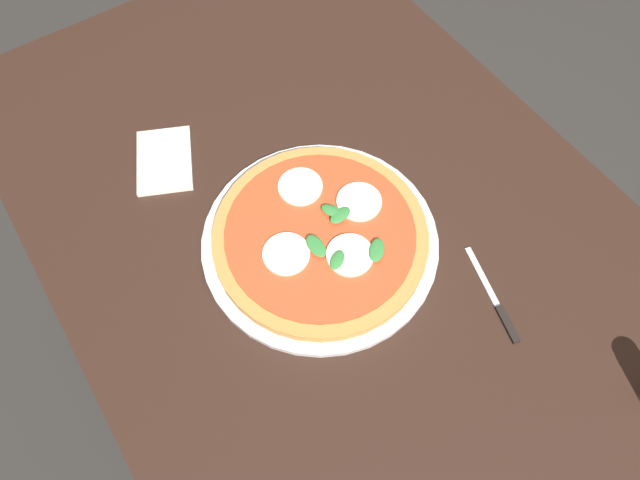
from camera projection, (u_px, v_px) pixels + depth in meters
ground_plane at (342, 376)px, 1.50m from camera, size 6.00×6.00×0.00m
dining_table at (355, 278)px, 0.95m from camera, size 1.44×0.85×0.73m
serving_tray at (320, 241)px, 0.87m from camera, size 0.36×0.36×0.01m
pizza at (320, 236)px, 0.85m from camera, size 0.33×0.33×0.03m
napkin at (164, 160)px, 0.94m from camera, size 0.16×0.14×0.01m
knife at (498, 306)px, 0.82m from camera, size 0.16×0.05×0.01m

